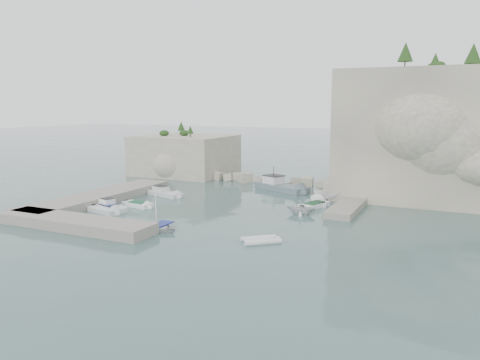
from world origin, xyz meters
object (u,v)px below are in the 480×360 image
at_px(inflatable_dinghy, 261,242).
at_px(tender_east_c, 318,204).
at_px(rowboat, 157,230).
at_px(tender_east_d, 327,200).
at_px(motorboat_d, 111,210).
at_px(motorboat_e, 105,212).
at_px(motorboat_a, 165,196).
at_px(motorboat_c, 138,207).
at_px(tender_east_a, 301,214).
at_px(work_boat, 282,190).
at_px(tender_east_b, 314,207).

distance_m(inflatable_dinghy, tender_east_c, 18.79).
relative_size(rowboat, tender_east_d, 1.11).
bearing_deg(tender_east_d, motorboat_d, 135.37).
xyz_separation_m(motorboat_d, tender_east_c, (21.68, 14.01, 0.00)).
relative_size(motorboat_e, tender_east_c, 0.97).
bearing_deg(tender_east_c, motorboat_a, 81.16).
bearing_deg(motorboat_c, motorboat_d, -116.26).
bearing_deg(inflatable_dinghy, motorboat_a, 103.42).
bearing_deg(motorboat_a, motorboat_d, -78.97).
distance_m(tender_east_a, tender_east_c, 6.36).
relative_size(motorboat_e, motorboat_d, 0.92).
height_order(motorboat_c, tender_east_c, same).
bearing_deg(tender_east_c, work_boat, 27.81).
relative_size(motorboat_a, motorboat_e, 1.30).
height_order(rowboat, work_boat, work_boat).
distance_m(motorboat_c, tender_east_a, 20.16).
relative_size(motorboat_d, work_boat, 0.56).
height_order(motorboat_e, work_boat, work_boat).
bearing_deg(tender_east_b, motorboat_e, 139.88).
height_order(motorboat_a, motorboat_e, motorboat_a).
bearing_deg(tender_east_c, inflatable_dinghy, 160.60).
height_order(motorboat_a, tender_east_c, motorboat_a).
xyz_separation_m(inflatable_dinghy, tender_east_a, (-0.13, 12.44, 0.00)).
xyz_separation_m(tender_east_a, tender_east_b, (0.35, 3.98, 0.00)).
bearing_deg(rowboat, work_boat, -6.77).
height_order(tender_east_c, work_boat, work_boat).
relative_size(motorboat_a, motorboat_c, 1.46).
xyz_separation_m(motorboat_c, inflatable_dinghy, (19.69, -7.52, 0.00)).
bearing_deg(work_boat, inflatable_dinghy, -48.35).
height_order(tender_east_a, tender_east_d, tender_east_a).
height_order(tender_east_a, tender_east_c, tender_east_a).
height_order(motorboat_e, motorboat_d, motorboat_d).
distance_m(tender_east_d, work_boat, 9.07).
bearing_deg(tender_east_b, tender_east_d, 14.57).
bearing_deg(work_boat, motorboat_c, -98.34).
bearing_deg(tender_east_d, tender_east_b, -175.85).
bearing_deg(motorboat_a, tender_east_c, 26.44).
bearing_deg(tender_east_d, tender_east_a, -176.23).
xyz_separation_m(motorboat_d, tender_east_b, (21.84, 11.65, 0.00)).
bearing_deg(tender_east_a, inflatable_dinghy, 173.82).
distance_m(motorboat_c, inflatable_dinghy, 21.07).
bearing_deg(motorboat_c, tender_east_a, 22.97).
bearing_deg(motorboat_c, tender_east_b, 32.95).
xyz_separation_m(motorboat_a, tender_east_a, (20.59, -2.55, 0.00)).
height_order(inflatable_dinghy, tender_east_b, tender_east_b).
xyz_separation_m(rowboat, tender_east_c, (11.15, 19.47, 0.00)).
xyz_separation_m(motorboat_c, motorboat_d, (-1.93, -2.75, 0.00)).
bearing_deg(motorboat_e, work_boat, 71.42).
distance_m(motorboat_c, motorboat_d, 3.36).
relative_size(tender_east_d, work_boat, 0.43).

